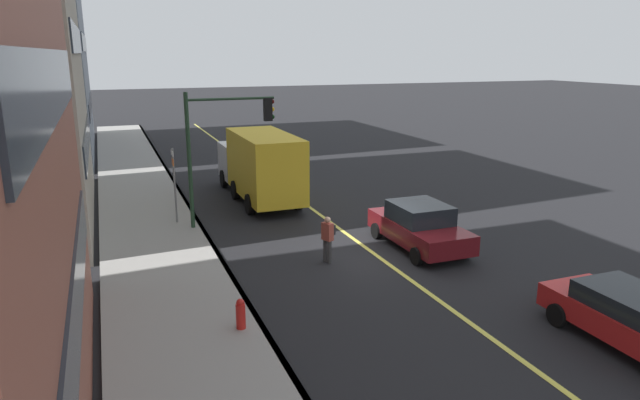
{
  "coord_description": "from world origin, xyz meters",
  "views": [
    {
      "loc": [
        -16.46,
        8.47,
        6.82
      ],
      "look_at": [
        0.36,
        1.99,
        2.11
      ],
      "focal_mm": 31.72,
      "sensor_mm": 36.0,
      "label": 1
    }
  ],
  "objects_px": {
    "truck_yellow": "(260,164)",
    "fire_hydrant": "(241,317)",
    "car_maroon": "(419,226)",
    "car_red": "(634,318)",
    "pedestrian_with_backpack": "(328,236)",
    "traffic_light_mast": "(223,136)",
    "street_sign_post": "(174,181)"
  },
  "relations": [
    {
      "from": "traffic_light_mast",
      "to": "fire_hydrant",
      "type": "distance_m",
      "value": 9.64
    },
    {
      "from": "truck_yellow",
      "to": "fire_hydrant",
      "type": "distance_m",
      "value": 13.4
    },
    {
      "from": "street_sign_post",
      "to": "fire_hydrant",
      "type": "height_order",
      "value": "street_sign_post"
    },
    {
      "from": "traffic_light_mast",
      "to": "truck_yellow",
      "type": "bearing_deg",
      "value": -32.97
    },
    {
      "from": "car_red",
      "to": "truck_yellow",
      "type": "bearing_deg",
      "value": 15.3
    },
    {
      "from": "car_red",
      "to": "truck_yellow",
      "type": "height_order",
      "value": "truck_yellow"
    },
    {
      "from": "car_maroon",
      "to": "car_red",
      "type": "xyz_separation_m",
      "value": [
        -8.02,
        -1.07,
        -0.09
      ]
    },
    {
      "from": "traffic_light_mast",
      "to": "street_sign_post",
      "type": "relative_size",
      "value": 1.7
    },
    {
      "from": "truck_yellow",
      "to": "car_maroon",
      "type": "bearing_deg",
      "value": -158.06
    },
    {
      "from": "car_maroon",
      "to": "fire_hydrant",
      "type": "bearing_deg",
      "value": 118.39
    },
    {
      "from": "car_maroon",
      "to": "car_red",
      "type": "distance_m",
      "value": 8.09
    },
    {
      "from": "truck_yellow",
      "to": "pedestrian_with_backpack",
      "type": "xyz_separation_m",
      "value": [
        -8.88,
        0.11,
        -0.8
      ]
    },
    {
      "from": "truck_yellow",
      "to": "fire_hydrant",
      "type": "height_order",
      "value": "truck_yellow"
    },
    {
      "from": "car_red",
      "to": "traffic_light_mast",
      "type": "distance_m",
      "value": 15.01
    },
    {
      "from": "car_maroon",
      "to": "truck_yellow",
      "type": "height_order",
      "value": "truck_yellow"
    },
    {
      "from": "car_maroon",
      "to": "fire_hydrant",
      "type": "relative_size",
      "value": 4.74
    },
    {
      "from": "fire_hydrant",
      "to": "car_maroon",
      "type": "bearing_deg",
      "value": -61.61
    },
    {
      "from": "pedestrian_with_backpack",
      "to": "car_red",
      "type": "bearing_deg",
      "value": -149.13
    },
    {
      "from": "car_red",
      "to": "traffic_light_mast",
      "type": "bearing_deg",
      "value": 28.5
    },
    {
      "from": "truck_yellow",
      "to": "pedestrian_with_backpack",
      "type": "height_order",
      "value": "truck_yellow"
    },
    {
      "from": "truck_yellow",
      "to": "fire_hydrant",
      "type": "relative_size",
      "value": 8.56
    },
    {
      "from": "street_sign_post",
      "to": "traffic_light_mast",
      "type": "bearing_deg",
      "value": -117.27
    },
    {
      "from": "car_red",
      "to": "pedestrian_with_backpack",
      "type": "distance_m",
      "value": 9.12
    },
    {
      "from": "traffic_light_mast",
      "to": "fire_hydrant",
      "type": "height_order",
      "value": "traffic_light_mast"
    },
    {
      "from": "car_red",
      "to": "fire_hydrant",
      "type": "relative_size",
      "value": 4.79
    },
    {
      "from": "car_maroon",
      "to": "fire_hydrant",
      "type": "xyz_separation_m",
      "value": [
        -4.04,
        7.48,
        -0.35
      ]
    },
    {
      "from": "street_sign_post",
      "to": "fire_hydrant",
      "type": "xyz_separation_m",
      "value": [
        -9.9,
        -0.3,
        -1.4
      ]
    },
    {
      "from": "pedestrian_with_backpack",
      "to": "truck_yellow",
      "type": "bearing_deg",
      "value": -0.7
    },
    {
      "from": "car_maroon",
      "to": "traffic_light_mast",
      "type": "bearing_deg",
      "value": 50.47
    },
    {
      "from": "truck_yellow",
      "to": "fire_hydrant",
      "type": "bearing_deg",
      "value": 162.61
    },
    {
      "from": "pedestrian_with_backpack",
      "to": "street_sign_post",
      "type": "xyz_separation_m",
      "value": [
        6.05,
        4.18,
        0.94
      ]
    },
    {
      "from": "pedestrian_with_backpack",
      "to": "traffic_light_mast",
      "type": "xyz_separation_m",
      "value": [
        5.1,
        2.34,
        2.77
      ]
    }
  ]
}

